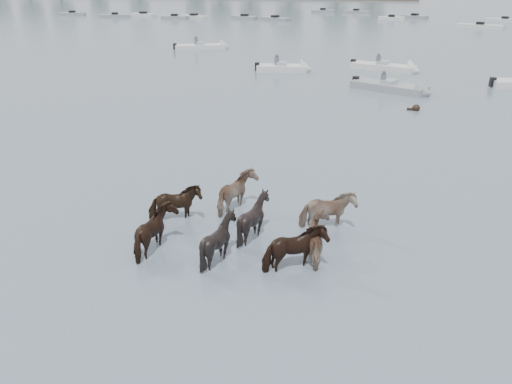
# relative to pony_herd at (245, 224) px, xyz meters

# --- Properties ---
(ground) EXTENTS (400.00, 400.00, 0.00)m
(ground) POSITION_rel_pony_herd_xyz_m (0.08, 0.72, -0.52)
(ground) COLOR slate
(ground) RESTS_ON ground
(pony_herd) EXTENTS (6.50, 4.87, 1.51)m
(pony_herd) POSITION_rel_pony_herd_xyz_m (0.00, 0.00, 0.00)
(pony_herd) COLOR black
(pony_herd) RESTS_ON ground
(swimming_pony) EXTENTS (0.72, 0.44, 0.44)m
(swimming_pony) POSITION_rel_pony_herd_xyz_m (5.32, 16.93, -0.42)
(swimming_pony) COLOR black
(swimming_pony) RESTS_ON ground
(motorboat_a) EXTENTS (4.57, 2.28, 1.92)m
(motorboat_a) POSITION_rel_pony_herd_xyz_m (-3.79, 27.19, -0.29)
(motorboat_a) COLOR silver
(motorboat_a) RESTS_ON ground
(motorboat_b) EXTENTS (5.55, 3.73, 1.92)m
(motorboat_b) POSITION_rel_pony_herd_xyz_m (4.49, 21.52, -0.29)
(motorboat_b) COLOR gray
(motorboat_b) RESTS_ON ground
(motorboat_c) EXTENTS (5.69, 3.19, 1.92)m
(motorboat_c) POSITION_rel_pony_herd_xyz_m (3.96, 29.28, -0.29)
(motorboat_c) COLOR silver
(motorboat_c) RESTS_ON ground
(motorboat_f) EXTENTS (5.63, 3.74, 1.92)m
(motorboat_f) POSITION_rel_pony_herd_xyz_m (-14.19, 37.33, -0.29)
(motorboat_f) COLOR silver
(motorboat_f) RESTS_ON ground
(distant_flotilla) EXTENTS (107.02, 26.37, 0.93)m
(distant_flotilla) POSITION_rel_pony_herd_xyz_m (0.98, 74.33, -0.26)
(distant_flotilla) COLOR gray
(distant_flotilla) RESTS_ON ground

